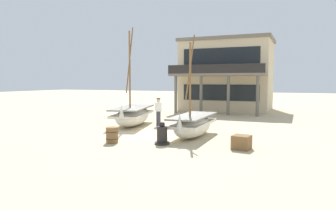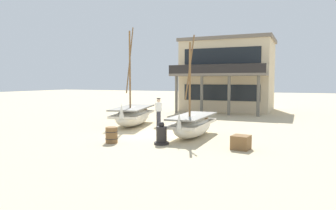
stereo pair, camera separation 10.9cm
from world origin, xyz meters
name	(u,v)px [view 1 (the left image)]	position (x,y,z in m)	size (l,w,h in m)	color
ground_plane	(160,133)	(0.00, 0.00, 0.00)	(120.00, 120.00, 0.00)	#CCB78E
fishing_boat_near_left	(133,115)	(-2.70, 1.86, 0.64)	(2.69, 4.77, 5.91)	silver
fishing_boat_centre_large	(193,125)	(1.87, -0.29, 0.59)	(1.47, 3.99, 4.91)	silver
fisherman_by_hull	(158,112)	(-1.21, 2.36, 0.83)	(0.42, 0.38, 1.68)	#33333D
capstan_winch	(162,135)	(1.22, -2.51, 0.39)	(0.65, 0.65, 0.98)	black
wooden_barrel	(112,135)	(-0.90, -3.12, 0.35)	(0.56, 0.56, 0.70)	brown
cargo_crate	(242,142)	(4.52, -2.14, 0.28)	(0.67, 0.67, 0.56)	brown
harbor_building_main	(227,75)	(0.30, 14.32, 3.27)	(8.12, 7.84, 6.52)	beige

